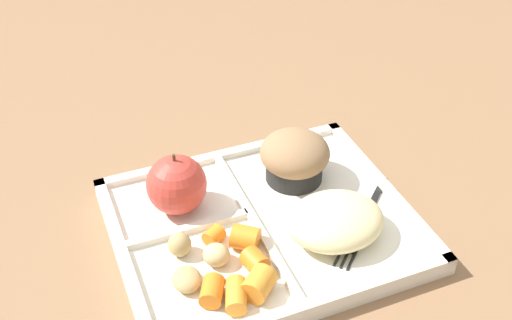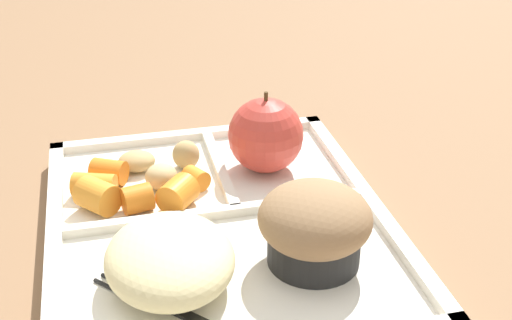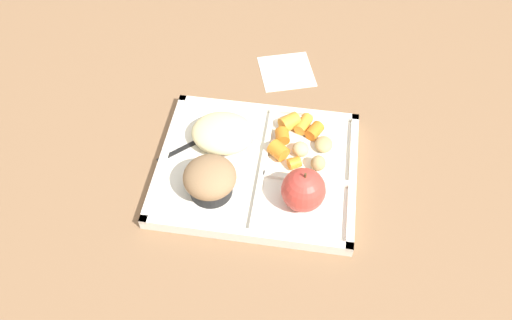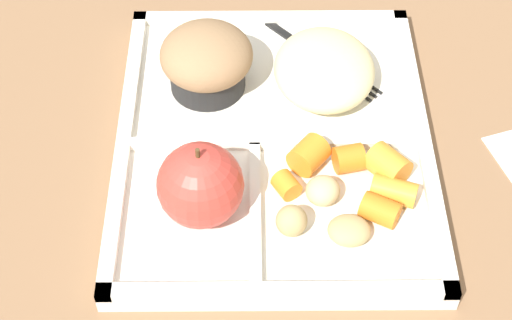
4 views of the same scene
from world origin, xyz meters
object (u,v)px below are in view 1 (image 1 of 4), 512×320
object	(u,v)px
lunch_tray	(262,226)
plastic_fork	(361,226)
green_apple	(177,185)
bran_muffin	(295,157)

from	to	relation	value
lunch_tray	plastic_fork	world-z (taller)	lunch_tray
green_apple	plastic_fork	bearing A→B (deg)	-30.80
green_apple	plastic_fork	world-z (taller)	green_apple
bran_muffin	plastic_fork	size ratio (longest dim) A/B	0.66
lunch_tray	green_apple	xyz separation A→B (m)	(-0.08, 0.06, 0.04)
lunch_tray	bran_muffin	distance (m)	0.10
green_apple	plastic_fork	xyz separation A→B (m)	(0.18, -0.11, -0.03)
lunch_tray	bran_muffin	world-z (taller)	bran_muffin
plastic_fork	lunch_tray	bearing A→B (deg)	154.31
lunch_tray	bran_muffin	bearing A→B (deg)	41.58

